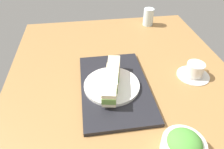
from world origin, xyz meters
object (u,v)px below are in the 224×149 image
drinking_glass (148,17)px  coffee_cup (194,71)px  sandwich_nearmost (114,66)px  sandwich_inner_far (111,83)px  sandwich_plate (112,85)px  sandwich_farmost (109,94)px  sandwich_inner_near (112,74)px  salad_bowl (183,146)px

drinking_glass → coffee_cup: bearing=6.3°
sandwich_nearmost → sandwich_inner_far: 11.48cm
sandwich_plate → sandwich_inner_far: sandwich_inner_far is taller
sandwich_inner_far → sandwich_farmost: sandwich_inner_far is taller
sandwich_nearmost → sandwich_inner_near: bearing=-14.0°
sandwich_nearmost → coffee_cup: 35.04cm
sandwich_inner_near → coffee_cup: (-0.73, 35.97, -2.99)cm
salad_bowl → drinking_glass: (-85.89, 14.23, 1.62)cm
sandwich_nearmost → sandwich_inner_near: (5.57, -1.39, 0.09)cm
sandwich_nearmost → sandwich_inner_near: sandwich_inner_near is taller
sandwich_plate → coffee_cup: 36.83cm
coffee_cup → drinking_glass: 52.32cm
sandwich_plate → sandwich_inner_near: bearing=166.0°
sandwich_nearmost → sandwich_farmost: bearing=-14.0°
salad_bowl → coffee_cup: bearing=149.5°
sandwich_nearmost → salad_bowl: size_ratio=0.69×
sandwich_nearmost → salad_bowl: (38.77, 14.59, -2.11)cm
sandwich_inner_far → salad_bowl: (27.64, 17.37, -2.39)cm
sandwich_plate → sandwich_inner_near: sandwich_inner_near is taller
sandwich_nearmost → sandwich_farmost: 17.22cm
coffee_cup → drinking_glass: bearing=-173.7°
sandwich_nearmost → sandwich_inner_far: size_ratio=1.00×
sandwich_plate → drinking_glass: 63.56cm
sandwich_farmost → drinking_glass: drinking_glass is taller
sandwich_farmost → coffee_cup: 40.64cm
salad_bowl → drinking_glass: drinking_glass is taller
sandwich_inner_far → sandwich_farmost: bearing=-14.0°
coffee_cup → sandwich_nearmost: bearing=-98.0°
salad_bowl → sandwich_nearmost: bearing=-159.4°
sandwich_farmost → sandwich_inner_near: bearing=166.0°
sandwich_inner_near → salad_bowl: 36.92cm
sandwich_plate → sandwich_inner_far: bearing=-14.0°
sandwich_nearmost → salad_bowl: sandwich_nearmost is taller
sandwich_inner_near → sandwich_farmost: bearing=-14.0°
sandwich_inner_near → sandwich_farmost: 11.48cm
sandwich_nearmost → salad_bowl: bearing=20.6°
sandwich_plate → sandwich_nearmost: 9.23cm
sandwich_nearmost → sandwich_farmost: sandwich_farmost is taller
sandwich_inner_far → salad_bowl: bearing=32.2°
sandwich_nearmost → salad_bowl: 41.48cm
sandwich_plate → salad_bowl: bearing=28.7°
sandwich_inner_far → salad_bowl: size_ratio=0.69×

